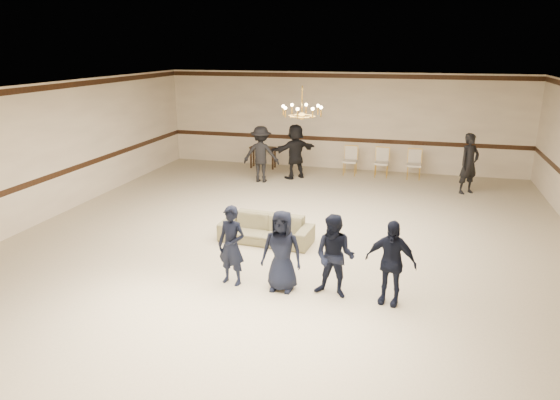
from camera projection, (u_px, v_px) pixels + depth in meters
The scene contains 16 objects.
room at pixel (291, 169), 10.39m from camera, with size 12.01×14.01×3.21m.
chair_rail at pixel (341, 139), 17.01m from camera, with size 12.00×0.02×0.14m, color black.
crown_molding at pixel (343, 76), 16.40m from camera, with size 12.00×0.02×0.14m, color black.
chandelier at pixel (302, 101), 10.94m from camera, with size 0.94×0.94×0.89m, color gold, non-canonical shape.
boy_a at pixel (232, 246), 8.77m from camera, with size 0.52×0.34×1.42m, color black.
boy_b at pixel (282, 251), 8.54m from camera, with size 0.69×0.45×1.42m, color black.
boy_c at pixel (335, 256), 8.32m from camera, with size 0.69×0.54×1.42m, color black.
boy_d at pixel (391, 262), 8.09m from camera, with size 0.83×0.35×1.42m, color black.
settee at pixel (266, 229), 10.77m from camera, with size 1.96×0.77×0.57m, color #7C7553.
adult_left at pixel (261, 154), 15.40m from camera, with size 1.10×0.63×1.71m, color black.
adult_mid at pixel (295, 151), 15.82m from camera, with size 1.58×0.50×1.71m, color black.
adult_right at pixel (469, 164), 14.18m from camera, with size 0.62×0.41×1.71m, color black.
banquet_chair_left at pixel (350, 161), 16.33m from camera, with size 0.44×0.44×0.91m, color beige, non-canonical shape.
banquet_chair_mid at pixel (382, 163), 16.08m from camera, with size 0.44×0.44×0.91m, color beige, non-canonical shape.
banquet_chair_right at pixel (414, 165), 15.83m from camera, with size 0.44×0.44×0.91m, color beige, non-canonical shape.
console_table at pixel (263, 157), 17.29m from camera, with size 0.87×0.37×0.73m, color black.
Camera 1 is at (2.44, -9.83, 4.03)m, focal length 32.54 mm.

